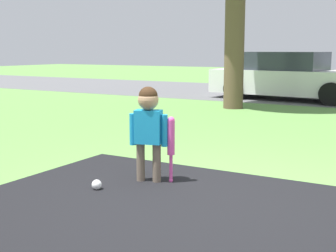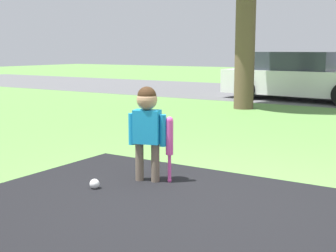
# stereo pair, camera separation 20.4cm
# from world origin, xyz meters

# --- Properties ---
(ground_plane) EXTENTS (60.00, 60.00, 0.00)m
(ground_plane) POSITION_xyz_m (0.00, 0.00, 0.00)
(ground_plane) COLOR #5B8C42
(child) EXTENTS (0.39, 0.22, 0.99)m
(child) POSITION_xyz_m (-1.02, 0.22, 0.64)
(child) COLOR #6B5B4C
(child) RESTS_ON ground
(baseball_bat) EXTENTS (0.08, 0.08, 0.69)m
(baseball_bat) POSITION_xyz_m (-0.80, 0.31, 0.44)
(baseball_bat) COLOR #E54CA5
(baseball_bat) RESTS_ON ground
(sports_ball) EXTENTS (0.10, 0.10, 0.10)m
(sports_ball) POSITION_xyz_m (-1.30, -0.28, 0.05)
(sports_ball) COLOR white
(sports_ball) RESTS_ON ground
(parked_car) EXTENTS (4.39, 2.24, 1.30)m
(parked_car) POSITION_xyz_m (-2.02, 9.06, 0.61)
(parked_car) COLOR silver
(parked_car) RESTS_ON ground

